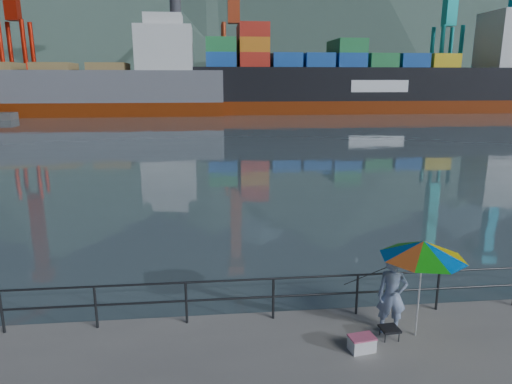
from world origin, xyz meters
TOP-DOWN VIEW (x-y plane):
  - harbor_water at (0.00, 130.00)m, footprint 500.00×280.00m
  - far_dock at (10.00, 93.00)m, footprint 200.00×40.00m
  - guardrail at (0.00, 1.70)m, footprint 22.00×0.06m
  - mountains at (38.82, 207.75)m, footprint 600.00×332.80m
  - port_cranes at (31.00, 84.00)m, footprint 116.00×28.00m
  - container_stacks at (36.65, 93.43)m, footprint 58.00×5.40m
  - fisherman at (3.49, 0.86)m, footprint 0.72×0.57m
  - beach_umbrella at (3.99, 0.65)m, footprint 2.08×2.08m
  - folding_stool at (3.37, 0.59)m, footprint 0.41×0.41m
  - cooler_bag at (2.63, 0.20)m, footprint 0.55×0.41m
  - fishing_rod at (3.29, 1.88)m, footprint 0.59×1.73m
  - bulk_carrier at (-21.70, 71.28)m, footprint 51.75×8.96m
  - container_ship at (30.53, 74.59)m, footprint 67.02×11.17m

SIDE VIEW (x-z plane):
  - harbor_water at x=0.00m, z-range 0.00..0.00m
  - far_dock at x=10.00m, z-range -0.20..0.20m
  - fishing_rod at x=3.29m, z-range -0.64..0.64m
  - folding_stool at x=3.37m, z-range 0.01..0.26m
  - cooler_bag at x=2.63m, z-range 0.00..0.29m
  - guardrail at x=0.00m, z-range 0.01..1.03m
  - fisherman at x=3.49m, z-range 0.00..1.75m
  - beach_umbrella at x=3.99m, z-range 0.90..3.08m
  - container_stacks at x=36.65m, z-range -0.65..7.15m
  - bulk_carrier at x=-21.70m, z-range -3.13..11.37m
  - container_ship at x=30.53m, z-range -3.27..14.83m
  - port_cranes at x=31.00m, z-range -3.20..35.20m
  - mountains at x=38.82m, z-range -4.45..75.55m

